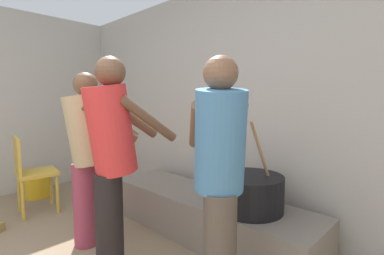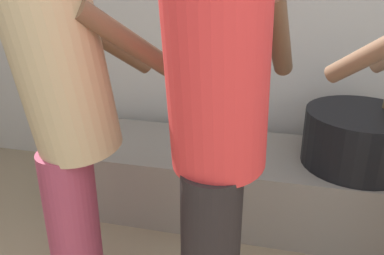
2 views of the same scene
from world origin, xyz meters
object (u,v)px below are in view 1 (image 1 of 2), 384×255
Objects in this scene: cook_in_red_shirt at (112,153)px; bucket_yellow_plastic at (37,185)px; cook_in_blue_shirt at (220,169)px; chair_yellow at (31,171)px; cook_in_tan_shirt at (87,149)px; cooking_pot_main at (249,192)px.

bucket_yellow_plastic is at bearing 176.04° from cook_in_red_shirt.
cook_in_blue_shirt is 4.71× the size of bucket_yellow_plastic.
cook_in_blue_shirt is at bearing 19.67° from cook_in_red_shirt.
chair_yellow reaches higher than bucket_yellow_plastic.
chair_yellow is at bearing -171.97° from cook_in_blue_shirt.
cook_in_blue_shirt is 2.48m from chair_yellow.
cook_in_blue_shirt is 1.75× the size of chair_yellow.
cook_in_blue_shirt is 1.32m from cook_in_tan_shirt.
cook_in_blue_shirt is at bearing 8.87° from cook_in_tan_shirt.
cook_in_red_shirt is at bearing -122.68° from cooking_pot_main.
cook_in_tan_shirt is 4.64× the size of bucket_yellow_plastic.
cook_in_red_shirt is at bearing -3.96° from bucket_yellow_plastic.
cooking_pot_main is 2.25× the size of bucket_yellow_plastic.
cook_in_tan_shirt is at bearing -143.36° from cooking_pot_main.
cooking_pot_main is at bearing 106.61° from cook_in_blue_shirt.
chair_yellow is 2.68× the size of bucket_yellow_plastic.
cook_in_blue_shirt is at bearing -73.39° from cooking_pot_main.
cook_in_blue_shirt is 3.06m from bucket_yellow_plastic.
cook_in_red_shirt is (-0.76, -0.27, 0.03)m from cook_in_blue_shirt.
cook_in_tan_shirt is (-1.30, -0.20, -0.01)m from cook_in_blue_shirt.
bucket_yellow_plastic is (-0.55, 0.22, -0.33)m from chair_yellow.
bucket_yellow_plastic is at bearing -165.01° from cooking_pot_main.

